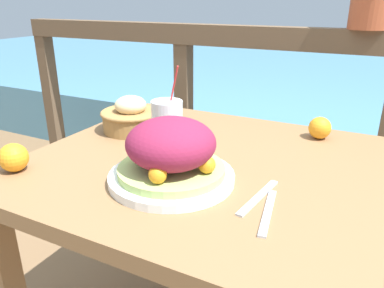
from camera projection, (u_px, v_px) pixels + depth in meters
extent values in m
cube|color=olive|center=(202.00, 166.00, 1.02)|extent=(0.91, 0.84, 0.04)
cube|color=olive|center=(155.00, 193.00, 1.61)|extent=(0.06, 0.06, 0.68)
cube|color=olive|center=(349.00, 244.00, 1.28)|extent=(0.06, 0.06, 0.68)
cube|color=brown|center=(281.00, 38.00, 1.53)|extent=(2.80, 0.08, 0.09)
cube|color=brown|center=(54.00, 113.00, 2.30)|extent=(0.07, 0.07, 0.93)
cube|color=brown|center=(184.00, 137.00, 1.91)|extent=(0.07, 0.07, 0.93)
cube|color=brown|center=(380.00, 172.00, 1.53)|extent=(0.07, 0.07, 0.93)
cube|color=teal|center=(337.00, 93.00, 3.88)|extent=(12.00, 4.00, 0.42)
cylinder|color=white|center=(172.00, 177.00, 0.89)|extent=(0.30, 0.30, 0.02)
cylinder|color=#A8C66B|center=(171.00, 170.00, 0.88)|extent=(0.25, 0.25, 0.02)
ellipsoid|color=maroon|center=(171.00, 143.00, 0.86)|extent=(0.21, 0.21, 0.12)
sphere|color=orange|center=(207.00, 165.00, 0.84)|extent=(0.04, 0.04, 0.04)
sphere|color=orange|center=(190.00, 146.00, 0.94)|extent=(0.04, 0.04, 0.04)
sphere|color=orange|center=(142.00, 151.00, 0.91)|extent=(0.04, 0.04, 0.04)
sphere|color=orange|center=(158.00, 175.00, 0.79)|extent=(0.04, 0.04, 0.04)
cylinder|color=silver|center=(167.00, 125.00, 1.06)|extent=(0.09, 0.09, 0.14)
cylinder|color=red|center=(171.00, 101.00, 1.04)|extent=(0.08, 0.04, 0.21)
cylinder|color=olive|center=(132.00, 121.00, 1.22)|extent=(0.18, 0.18, 0.07)
torus|color=olive|center=(131.00, 112.00, 1.21)|extent=(0.20, 0.20, 0.01)
ellipsoid|color=beige|center=(131.00, 105.00, 1.20)|extent=(0.10, 0.10, 0.06)
cylinder|color=#A34C2D|center=(370.00, 12.00, 1.36)|extent=(0.15, 0.15, 0.12)
cube|color=silver|center=(258.00, 197.00, 0.81)|extent=(0.04, 0.18, 0.00)
cube|color=silver|center=(268.00, 212.00, 0.76)|extent=(0.05, 0.18, 0.00)
sphere|color=orange|center=(14.00, 158.00, 0.93)|extent=(0.07, 0.07, 0.07)
sphere|color=orange|center=(320.00, 128.00, 1.15)|extent=(0.07, 0.07, 0.07)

